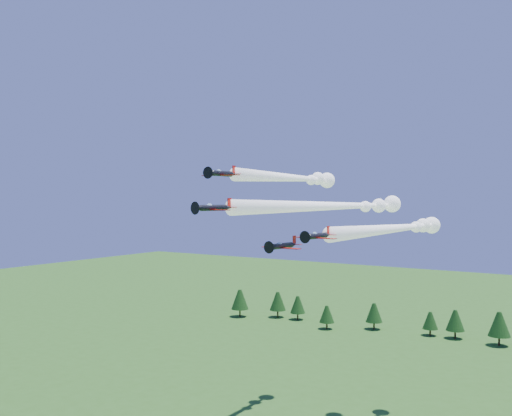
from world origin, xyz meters
The scene contains 5 objects.
plane_lead centered at (4.27, 21.05, 45.53)m, with size 14.77×57.69×3.70m.
plane_left centered at (-9.06, 28.53, 51.42)m, with size 7.56×47.72×3.70m.
plane_right centered at (13.83, 29.07, 41.15)m, with size 9.46×53.79×3.70m.
plane_slot centered at (0.62, 6.58, 38.62)m, with size 7.67×8.33×2.69m.
treeline centered at (-2.53, 112.14, 6.30)m, with size 167.84×18.65×10.80m.
Camera 1 is at (51.26, -79.78, 46.88)m, focal length 40.00 mm.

